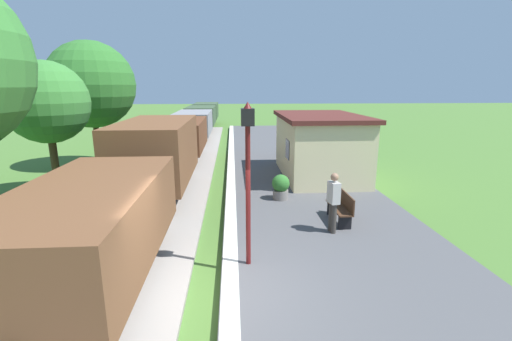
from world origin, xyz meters
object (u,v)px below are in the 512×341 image
object	(u,v)px
bench_near_hut	(341,207)
potted_planter	(281,187)
freight_train	(188,130)
person_waiting	(333,200)
lamp_post_near	(248,156)
tree_field_left	(91,85)
station_hut	(319,145)
bench_down_platform	(290,150)
tree_trackside_far	(47,103)

from	to	relation	value
bench_near_hut	potted_planter	distance (m)	2.74
freight_train	bench_near_hut	world-z (taller)	freight_train
person_waiting	potted_planter	xyz separation A→B (m)	(-1.05, 3.02, -0.46)
bench_near_hut	lamp_post_near	world-z (taller)	lamp_post_near
person_waiting	tree_field_left	distance (m)	14.39
station_hut	bench_near_hut	world-z (taller)	station_hut
lamp_post_near	tree_field_left	size ratio (longest dim) A/B	0.57
freight_train	bench_down_platform	distance (m)	7.08
freight_train	tree_trackside_far	bearing A→B (deg)	-113.39
lamp_post_near	tree_trackside_far	world-z (taller)	tree_trackside_far
station_hut	lamp_post_near	bearing A→B (deg)	-113.93
lamp_post_near	bench_down_platform	bearing A→B (deg)	76.34
station_hut	person_waiting	world-z (taller)	station_hut
freight_train	potted_planter	bearing A→B (deg)	-66.90
bench_down_platform	tree_field_left	bearing A→B (deg)	-177.49
station_hut	bench_down_platform	size ratio (longest dim) A/B	3.87
potted_planter	tree_field_left	xyz separation A→B (m)	(-8.90, 6.89, 3.58)
station_hut	tree_field_left	distance (m)	11.93
tree_trackside_far	bench_near_hut	bearing A→B (deg)	-21.05
freight_train	station_hut	size ratio (longest dim) A/B	6.76
person_waiting	lamp_post_near	world-z (taller)	lamp_post_near
bench_down_platform	lamp_post_near	bearing A→B (deg)	-103.66
bench_near_hut	potted_planter	xyz separation A→B (m)	(-1.54, 2.27, 0.00)
person_waiting	tree_field_left	world-z (taller)	tree_field_left
tree_trackside_far	lamp_post_near	bearing A→B (deg)	-41.19
bench_near_hut	bench_down_platform	bearing A→B (deg)	90.00
tree_trackside_far	tree_field_left	size ratio (longest dim) A/B	0.80
tree_field_left	bench_down_platform	bearing A→B (deg)	2.51
station_hut	tree_field_left	size ratio (longest dim) A/B	0.89
person_waiting	tree_trackside_far	world-z (taller)	tree_trackside_far
tree_field_left	lamp_post_near	bearing A→B (deg)	-57.01
station_hut	person_waiting	size ratio (longest dim) A/B	3.39
bench_near_hut	potted_planter	world-z (taller)	potted_planter
station_hut	potted_planter	bearing A→B (deg)	-122.90
person_waiting	tree_trackside_far	xyz separation A→B (m)	(-9.63, 4.65, 2.47)
bench_down_platform	tree_trackside_far	xyz separation A→B (m)	(-10.12, -5.73, 2.93)
lamp_post_near	tree_trackside_far	xyz separation A→B (m)	(-7.19, 6.30, 0.85)
station_hut	bench_near_hut	size ratio (longest dim) A/B	3.87
lamp_post_near	tree_field_left	xyz separation A→B (m)	(-7.51, 11.57, 1.50)
freight_train	lamp_post_near	xyz separation A→B (m)	(3.22, -15.48, 1.35)
person_waiting	tree_trackside_far	size ratio (longest dim) A/B	0.33
bench_down_platform	potted_planter	bearing A→B (deg)	-101.81
bench_down_platform	lamp_post_near	size ratio (longest dim) A/B	0.41
bench_down_platform	potted_planter	world-z (taller)	potted_planter
tree_field_left	tree_trackside_far	bearing A→B (deg)	-86.57
station_hut	bench_near_hut	bearing A→B (deg)	-96.60
bench_near_hut	tree_trackside_far	xyz separation A→B (m)	(-10.12, 3.89, 2.93)
bench_down_platform	lamp_post_near	world-z (taller)	lamp_post_near
lamp_post_near	potted_planter	bearing A→B (deg)	73.49
bench_near_hut	tree_trackside_far	size ratio (longest dim) A/B	0.29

